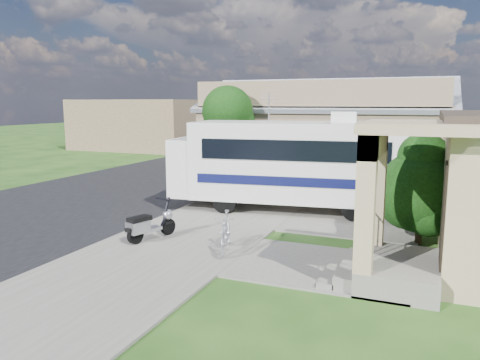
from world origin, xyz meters
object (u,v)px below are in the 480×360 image
at_px(shrub, 424,188).
at_px(van, 257,144).
at_px(bicycle, 226,234).
at_px(motorhome, 288,161).
at_px(garden_hose, 359,257).
at_px(pickup_truck, 219,155).
at_px(scooter, 149,225).

distance_m(shrub, van, 21.02).
distance_m(bicycle, van, 21.56).
distance_m(motorhome, garden_hose, 5.69).
xyz_separation_m(motorhome, bicycle, (-0.09, -5.19, -1.25)).
relative_size(motorhome, van, 1.31).
xyz_separation_m(shrub, pickup_truck, (-11.07, 10.87, -0.71)).
xyz_separation_m(pickup_truck, garden_hose, (9.72, -12.90, -0.75)).
distance_m(pickup_truck, van, 6.84).
bearing_deg(van, bicycle, -82.80).
distance_m(bicycle, garden_hose, 3.32).
distance_m(motorhome, shrub, 5.10).
xyz_separation_m(motorhome, shrub, (4.48, -2.43, -0.21)).
xyz_separation_m(shrub, bicycle, (-4.57, -2.77, -1.04)).
bearing_deg(shrub, van, 122.57).
bearing_deg(bicycle, van, 90.80).
height_order(pickup_truck, van, van).
xyz_separation_m(shrub, scooter, (-6.90, -2.69, -1.06)).
bearing_deg(bicycle, garden_hose, -4.50).
relative_size(motorhome, pickup_truck, 1.37).
bearing_deg(motorhome, shrub, -36.26).
bearing_deg(van, garden_hose, -74.26).
relative_size(shrub, pickup_truck, 0.50).
bearing_deg(scooter, garden_hose, 23.87).
xyz_separation_m(motorhome, pickup_truck, (-6.60, 8.44, -0.92)).
bearing_deg(pickup_truck, garden_hose, 130.03).
distance_m(van, garden_hose, 22.12).
bearing_deg(scooter, pickup_truck, 124.17).
height_order(scooter, pickup_truck, pickup_truck).
distance_m(motorhome, pickup_truck, 10.75).
xyz_separation_m(scooter, garden_hose, (5.55, 0.66, -0.40)).
relative_size(bicycle, van, 0.26).
distance_m(shrub, bicycle, 5.44).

